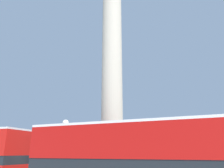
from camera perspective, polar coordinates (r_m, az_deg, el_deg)
The scene contains 3 objects.
monument_column at distance 18.81m, azimuth -0.00°, elevation -1.28°, with size 5.71×5.71×25.01m.
bus_b at distance 11.05m, azimuth 5.11°, elevation -20.21°, with size 10.33×2.91×4.36m.
street_lamp at distance 15.69m, azimuth -12.50°, elevation -16.99°, with size 0.44×0.44×5.15m.
Camera 1 is at (6.52, -16.84, 2.94)m, focal length 35.00 mm.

